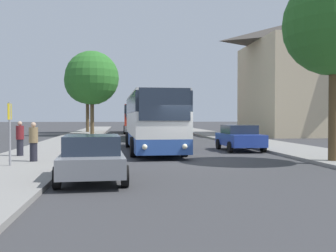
% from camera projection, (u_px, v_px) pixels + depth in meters
% --- Properties ---
extents(ground_plane, '(300.00, 300.00, 0.00)m').
position_uv_depth(ground_plane, '(189.00, 161.00, 17.39)').
color(ground_plane, '#38383A').
rests_on(ground_plane, ground).
extents(sidewalk_left, '(4.00, 120.00, 0.15)m').
position_uv_depth(sidewalk_left, '(26.00, 162.00, 16.57)').
color(sidewalk_left, gray).
rests_on(sidewalk_left, ground_plane).
extents(building_right_background, '(18.49, 11.71, 13.45)m').
position_uv_depth(building_right_background, '(336.00, 73.00, 42.68)').
color(building_right_background, '#C6B28E').
rests_on(building_right_background, ground_plane).
extents(bus_front, '(3.03, 10.75, 3.28)m').
position_uv_depth(bus_front, '(152.00, 121.00, 22.50)').
color(bus_front, '#2D519E').
rests_on(bus_front, ground_plane).
extents(bus_middle, '(2.78, 10.27, 3.27)m').
position_uv_depth(bus_middle, '(144.00, 120.00, 35.36)').
color(bus_middle, '#238942').
rests_on(bus_middle, ground_plane).
extents(bus_rear, '(2.96, 10.78, 3.44)m').
position_uv_depth(bus_rear, '(135.00, 118.00, 49.32)').
color(bus_rear, gray).
rests_on(bus_rear, ground_plane).
extents(parked_car_left_curb, '(2.21, 4.01, 1.42)m').
position_uv_depth(parked_car_left_curb, '(92.00, 157.00, 11.97)').
color(parked_car_left_curb, slate).
rests_on(parked_car_left_curb, ground_plane).
extents(parked_car_right_near, '(2.16, 4.01, 1.50)m').
position_uv_depth(parked_car_right_near, '(240.00, 137.00, 23.00)').
color(parked_car_right_near, '#233D9E').
rests_on(parked_car_right_near, ground_plane).
extents(bus_stop_sign, '(0.08, 0.45, 2.37)m').
position_uv_depth(bus_stop_sign, '(10.00, 126.00, 14.64)').
color(bus_stop_sign, gray).
rests_on(bus_stop_sign, sidewalk_left).
extents(pedestrian_waiting_near, '(0.36, 0.36, 1.61)m').
position_uv_depth(pedestrian_waiting_near, '(34.00, 142.00, 16.09)').
color(pedestrian_waiting_near, '#23232D').
rests_on(pedestrian_waiting_near, sidewalk_left).
extents(pedestrian_waiting_far, '(0.36, 0.36, 1.62)m').
position_uv_depth(pedestrian_waiting_far, '(20.00, 138.00, 18.41)').
color(pedestrian_waiting_far, '#23232D').
rests_on(pedestrian_waiting_far, sidewalk_left).
extents(tree_left_near, '(5.65, 5.65, 8.77)m').
position_uv_depth(tree_left_near, '(92.00, 78.00, 41.26)').
color(tree_left_near, brown).
rests_on(tree_left_near, sidewalk_left).
extents(tree_left_far, '(5.67, 5.67, 9.13)m').
position_uv_depth(tree_left_far, '(87.00, 81.00, 48.41)').
color(tree_left_far, brown).
rests_on(tree_left_far, sidewalk_left).
extents(tree_right_near, '(4.23, 4.23, 7.79)m').
position_uv_depth(tree_right_near, '(334.00, 25.00, 16.30)').
color(tree_right_near, '#513D23').
rests_on(tree_right_near, sidewalk_right).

